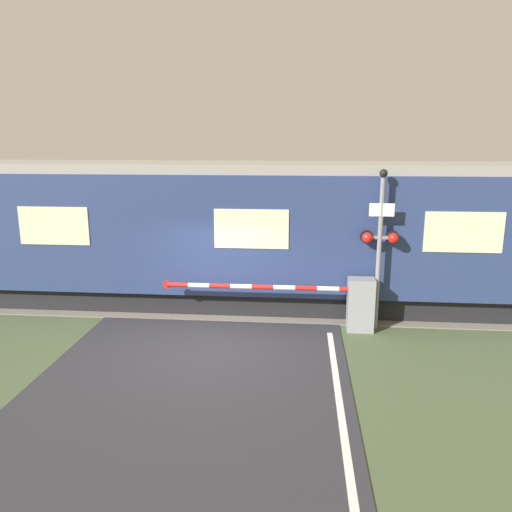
{
  "coord_description": "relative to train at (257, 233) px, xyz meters",
  "views": [
    {
      "loc": [
        1.94,
        -9.82,
        4.3
      ],
      "look_at": [
        0.87,
        1.89,
        1.59
      ],
      "focal_mm": 35.0,
      "sensor_mm": 36.0,
      "label": 1
    }
  ],
  "objects": [
    {
      "name": "track_bed",
      "position": [
        -0.77,
        0.0,
        -1.91
      ],
      "size": [
        36.0,
        3.2,
        0.13
      ],
      "color": "slate",
      "rests_on": "ground_plane"
    },
    {
      "name": "train",
      "position": [
        0.0,
        0.0,
        0.0
      ],
      "size": [
        17.63,
        2.89,
        3.77
      ],
      "color": "black",
      "rests_on": "ground_plane"
    },
    {
      "name": "signal_post",
      "position": [
        2.95,
        -1.71,
        0.17
      ],
      "size": [
        0.87,
        0.26,
        3.71
      ],
      "color": "gray",
      "rests_on": "ground_plane"
    },
    {
      "name": "ground_plane",
      "position": [
        -0.77,
        -3.14,
        -1.93
      ],
      "size": [
        80.0,
        80.0,
        0.0
      ],
      "primitive_type": "plane",
      "color": "#475638"
    },
    {
      "name": "crossing_barrier",
      "position": [
        2.24,
        -1.85,
        -1.25
      ],
      "size": [
        4.93,
        0.44,
        1.25
      ],
      "color": "gray",
      "rests_on": "ground_plane"
    }
  ]
}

